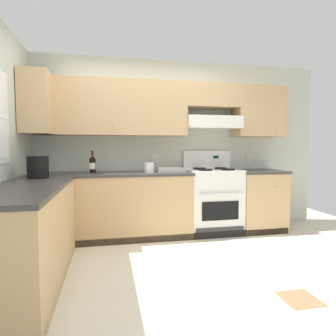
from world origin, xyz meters
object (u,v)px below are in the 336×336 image
(wine_bottle, at_px, (93,164))
(paper_towel_roll, at_px, (149,168))
(bucket, at_px, (38,167))
(bowl, at_px, (171,170))
(stove, at_px, (213,200))

(wine_bottle, bearing_deg, paper_towel_roll, -9.12)
(bucket, height_order, paper_towel_roll, bucket)
(bowl, xyz_separation_m, paper_towel_roll, (-0.32, -0.08, 0.05))
(stove, xyz_separation_m, wine_bottle, (-1.71, 0.02, 0.55))
(paper_towel_roll, bearing_deg, stove, 5.82)
(wine_bottle, relative_size, bowl, 0.82)
(bucket, relative_size, paper_towel_roll, 1.80)
(bucket, bearing_deg, paper_towel_roll, 20.87)
(bucket, bearing_deg, wine_bottle, 48.18)
(paper_towel_roll, bearing_deg, bowl, 14.48)
(stove, height_order, wine_bottle, wine_bottle)
(stove, distance_m, paper_towel_roll, 1.09)
(stove, height_order, bowl, stove)
(paper_towel_roll, bearing_deg, wine_bottle, 170.88)
(stove, relative_size, bowl, 3.10)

